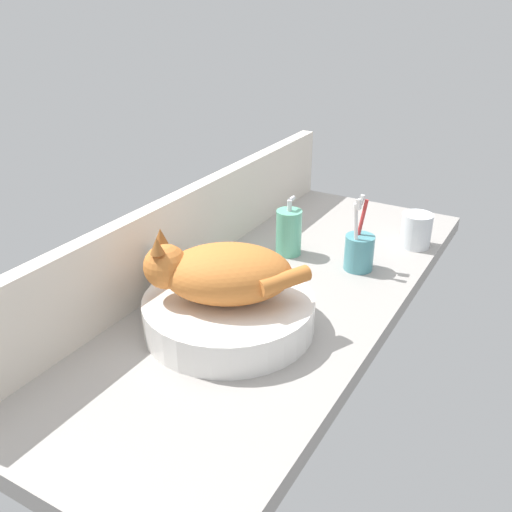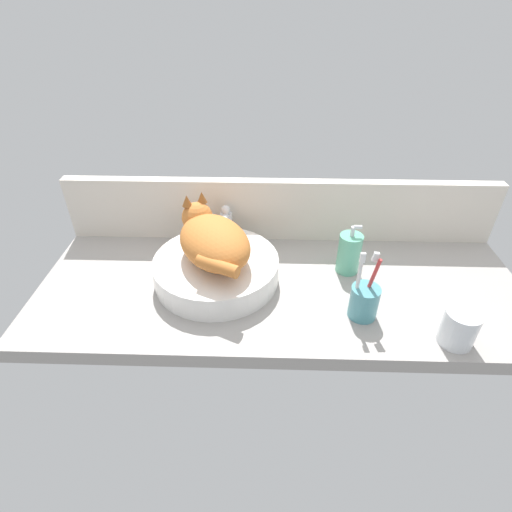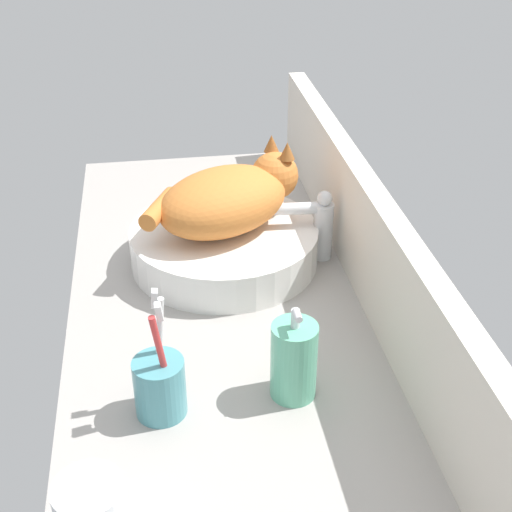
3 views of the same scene
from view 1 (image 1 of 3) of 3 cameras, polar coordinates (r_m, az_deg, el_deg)
ground_plane at (r=129.99cm, az=2.05°, el=-4.38°), size 132.54×52.28×4.00cm
backsplash_panel at (r=136.39cm, az=-6.93°, el=2.55°), size 132.54×3.60×19.72cm
sink_basin at (r=114.74cm, az=-2.72°, el=-5.70°), size 34.21×34.21×6.92cm
cat at (r=110.18cm, az=-3.53°, el=-1.64°), size 27.25×30.16×14.00cm
faucet at (r=122.52cm, az=-9.18°, el=-1.77°), size 3.60×11.85×13.60cm
soap_dispenser at (r=144.51cm, az=3.30°, el=2.41°), size 6.53×6.53×15.03cm
toothbrush_cup at (r=139.19cm, az=10.26°, el=0.49°), size 7.07×7.07×18.70cm
water_glass at (r=155.06cm, az=15.70°, el=2.30°), size 7.96×7.96×8.99cm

